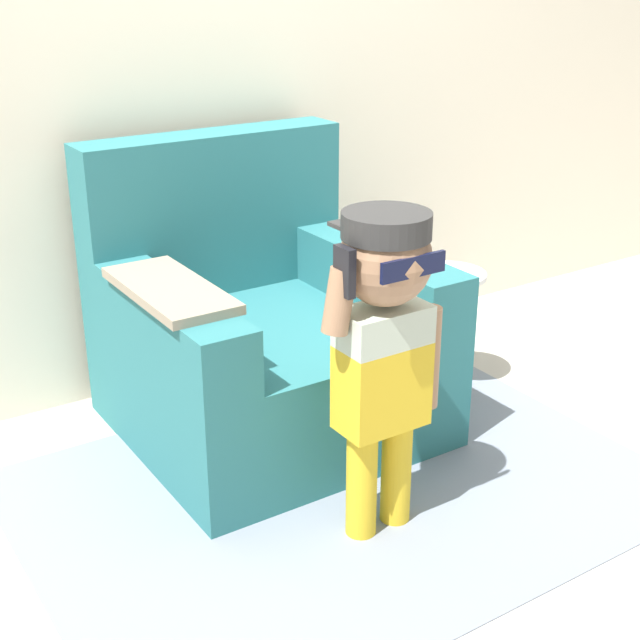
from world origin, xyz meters
TOP-DOWN VIEW (x-y plane):
  - ground_plane at (0.00, 0.00)m, footprint 10.00×10.00m
  - wall_back at (0.00, 0.65)m, footprint 10.00×0.05m
  - armchair at (-0.14, 0.11)m, footprint 1.01×0.99m
  - person_child at (-0.18, -0.65)m, footprint 0.40×0.30m
  - side_table at (0.59, -0.04)m, footprint 0.28×0.28m
  - rug at (-0.16, -0.42)m, footprint 1.94×1.44m

SIDE VIEW (x-z plane):
  - ground_plane at x=0.00m, z-range 0.00..0.00m
  - rug at x=-0.16m, z-range 0.00..0.01m
  - side_table at x=0.59m, z-range 0.05..0.52m
  - armchair at x=-0.14m, z-range -0.16..0.83m
  - person_child at x=-0.18m, z-range 0.16..1.13m
  - wall_back at x=0.00m, z-range 0.00..2.60m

